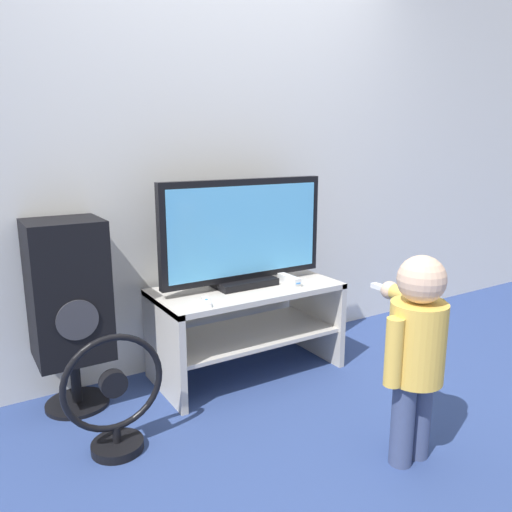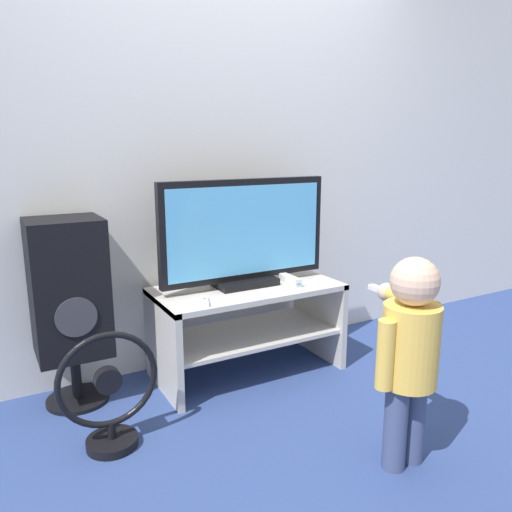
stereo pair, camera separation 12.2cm
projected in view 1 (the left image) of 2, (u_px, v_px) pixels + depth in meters
name	position (u px, v px, depth m)	size (l,w,h in m)	color
ground_plane	(271.00, 389.00, 2.71)	(16.00, 16.00, 0.00)	navy
wall_back	(216.00, 144.00, 2.92)	(10.00, 0.06, 2.60)	silver
tv_stand	(246.00, 316.00, 2.85)	(1.05, 0.52, 0.52)	beige
television	(244.00, 234.00, 2.77)	(1.00, 0.20, 0.60)	black
game_console	(289.00, 280.00, 2.86)	(0.05, 0.18, 0.05)	white
remote_primary	(206.00, 302.00, 2.50)	(0.07, 0.13, 0.03)	white
child	(415.00, 343.00, 2.01)	(0.34, 0.50, 0.88)	#3F4C72
speaker_tower	(68.00, 294.00, 2.42)	(0.35, 0.33, 0.96)	black
floor_fan	(114.00, 400.00, 2.12)	(0.44, 0.22, 0.53)	black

